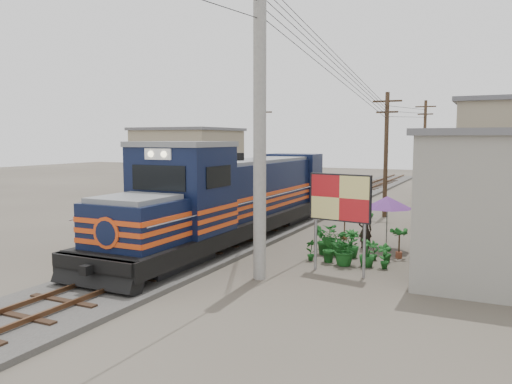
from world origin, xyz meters
The scene contains 15 objects.
ground centered at (0.00, 0.00, 0.00)m, with size 120.00×120.00×0.00m, color #473F35.
ballast centered at (0.00, 10.00, 0.08)m, with size 3.60×70.00×0.16m, color #595651.
track centered at (0.00, 10.00, 0.26)m, with size 1.15×70.00×0.12m.
locomotive centered at (0.00, 4.26, 1.81)m, with size 3.10×16.88×4.18m.
utility_pole_main centered at (3.50, -0.50, 5.00)m, with size 0.40×0.40×10.00m.
wooden_pole_mid centered at (4.50, 14.00, 3.68)m, with size 1.60×0.24×7.00m.
wooden_pole_far centered at (4.80, 28.00, 3.93)m, with size 1.60×0.24×7.50m.
wooden_pole_left centered at (-5.00, 18.00, 3.68)m, with size 1.60×0.24×7.00m.
power_lines centered at (-0.14, 8.49, 7.56)m, with size 9.65×19.00×3.30m.
shophouse_back centered at (11.00, 22.00, 2.11)m, with size 6.30×6.30×4.20m.
shophouse_left centered at (-10.00, 16.00, 2.61)m, with size 6.30×6.30×5.20m.
billboard centered at (5.59, 1.17, 2.42)m, with size 2.12×0.46×3.28m.
market_umbrella centered at (6.28, 5.48, 1.89)m, with size 2.54×2.54×2.15m.
vendor centered at (5.46, 5.33, 0.74)m, with size 0.54×0.36×1.49m, color black.
plant_nursery centered at (5.07, 3.27, 0.52)m, with size 3.41×3.45×1.14m.
Camera 1 is at (10.09, -14.45, 4.40)m, focal length 35.00 mm.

